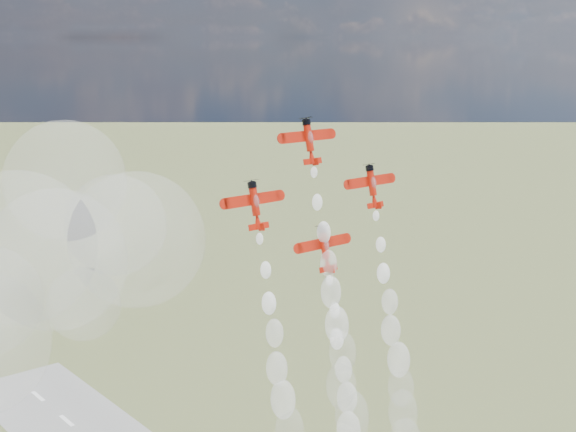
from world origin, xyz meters
The scene contains 6 objects.
plane_lead centered at (2.60, 11.15, 87.30)m, with size 10.57×3.89×7.44m.
plane_left centered at (-9.93, 9.11, 78.76)m, with size 10.57×3.89×7.44m.
plane_right centered at (15.13, 9.11, 78.76)m, with size 10.57×3.89×7.44m.
plane_slot centered at (2.60, 7.08, 70.23)m, with size 10.57×3.89×7.44m.
smoke_trail_lead centered at (2.78, 2.68, 51.13)m, with size 5.90×12.24×42.45m.
smoke_trail_right centered at (14.91, 0.71, 42.84)m, with size 5.14×11.84×41.94m.
Camera 1 is at (-81.35, -86.29, 103.45)m, focal length 50.00 mm.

